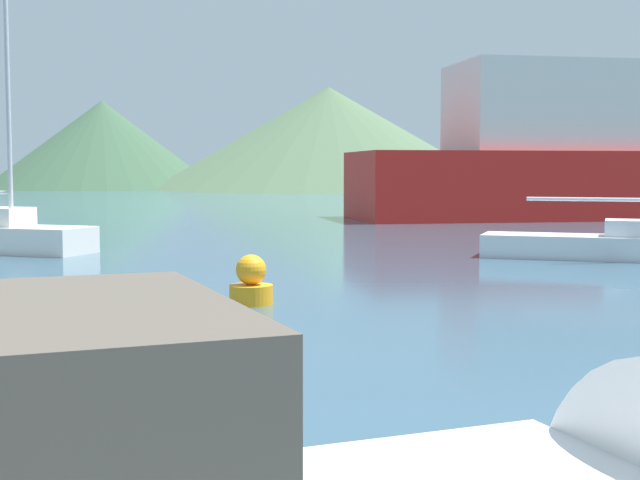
{
  "coord_description": "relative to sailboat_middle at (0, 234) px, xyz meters",
  "views": [
    {
      "loc": [
        -1.74,
        1.16,
        2.22
      ],
      "look_at": [
        -0.84,
        14.0,
        1.2
      ],
      "focal_mm": 50.0,
      "sensor_mm": 36.0,
      "label": 1
    }
  ],
  "objects": [
    {
      "name": "buoy_marker",
      "position": [
        6.81,
        -9.83,
        -0.14
      ],
      "size": [
        0.72,
        0.72,
        0.83
      ],
      "color": "orange",
      "rests_on": "ground_plane"
    },
    {
      "name": "hill_central",
      "position": [
        15.0,
        76.93,
        5.28
      ],
      "size": [
        40.44,
        40.44,
        11.52
      ],
      "color": "#4C6647",
      "rests_on": "ground_plane"
    },
    {
      "name": "hill_west",
      "position": [
        -11.09,
        81.15,
        4.61
      ],
      "size": [
        27.0,
        27.0,
        10.18
      ],
      "color": "#38563D",
      "rests_on": "ground_plane"
    },
    {
      "name": "sailboat_middle",
      "position": [
        0.0,
        0.0,
        0.0
      ],
      "size": [
        5.38,
        3.55,
        7.01
      ],
      "rotation": [
        0.0,
        0.0,
        -0.41
      ],
      "color": "white",
      "rests_on": "ground_plane"
    }
  ]
}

